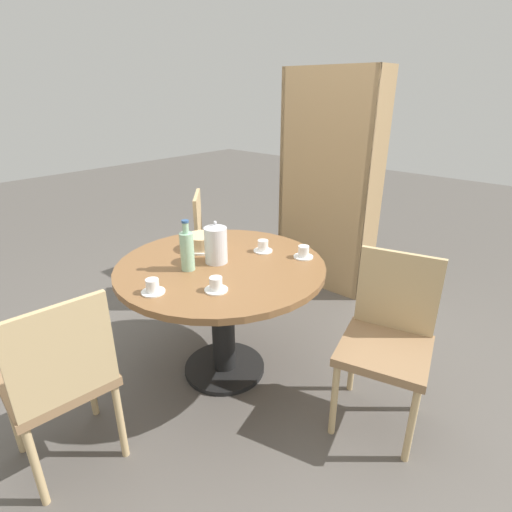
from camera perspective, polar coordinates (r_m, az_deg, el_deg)
The scene contains 13 objects.
ground_plane at distance 2.61m, azimuth -4.48°, elevation -15.78°, with size 14.00×14.00×0.00m, color #56514C.
dining_table at distance 2.30m, azimuth -4.91°, elevation -4.62°, with size 1.17×1.17×0.73m.
chair_a at distance 2.13m, azimuth 18.31°, elevation -10.96°, with size 0.51×0.51×0.89m.
chair_b at distance 3.18m, azimuth -5.66°, elevation 1.70°, with size 0.59×0.59×0.89m.
chair_c at distance 1.97m, azimuth -26.25°, elevation -15.36°, with size 0.46×0.46×0.89m.
bookshelf at distance 3.43m, azimuth 10.07°, elevation 9.43°, with size 0.83×0.28×1.79m.
coffee_pot at distance 2.22m, azimuth -5.67°, elevation 1.79°, with size 0.13×0.13×0.24m.
water_bottle at distance 2.14m, azimuth -9.81°, elevation 0.86°, with size 0.07×0.07×0.28m.
cake_main at distance 2.44m, azimuth -7.63°, elevation 1.98°, with size 0.22×0.22×0.09m.
cup_a at distance 1.93m, azimuth -5.74°, elevation -4.18°, with size 0.11×0.11×0.07m.
cup_b at distance 1.97m, azimuth -14.55°, elevation -4.34°, with size 0.11×0.11×0.07m.
cup_c at distance 2.31m, azimuth 6.79°, elevation 0.46°, with size 0.11×0.11×0.07m.
cup_d at distance 2.38m, azimuth 1.00°, elevation 1.31°, with size 0.11×0.11×0.07m.
Camera 1 is at (1.50, -1.39, 1.63)m, focal length 28.00 mm.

